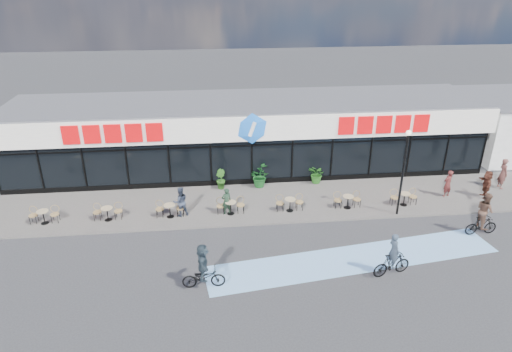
{
  "coord_description": "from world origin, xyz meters",
  "views": [
    {
      "loc": [
        -2.43,
        -18.69,
        12.4
      ],
      "look_at": [
        -0.11,
        3.5,
        2.2
      ],
      "focal_mm": 32.0,
      "sensor_mm": 36.0,
      "label": 1
    }
  ],
  "objects_px": {
    "patron_left": "(226,201)",
    "potted_plant_mid": "(220,179)",
    "potted_plant_right": "(317,174)",
    "patron_right": "(180,202)",
    "pedestrian_a": "(487,184)",
    "lamp_post": "(404,165)",
    "bistro_set_0": "(44,215)",
    "pedestrian_c": "(448,183)",
    "cyclist_b": "(483,216)",
    "pedestrian_b": "(503,173)",
    "cyclist_a": "(392,261)",
    "potted_plant_left": "(259,176)"
  },
  "relations": [
    {
      "from": "patron_left",
      "to": "potted_plant_mid",
      "type": "bearing_deg",
      "value": -105.64
    },
    {
      "from": "potted_plant_mid",
      "to": "potted_plant_right",
      "type": "distance_m",
      "value": 6.04
    },
    {
      "from": "patron_right",
      "to": "pedestrian_a",
      "type": "distance_m",
      "value": 17.67
    },
    {
      "from": "lamp_post",
      "to": "potted_plant_mid",
      "type": "bearing_deg",
      "value": 156.1
    },
    {
      "from": "potted_plant_mid",
      "to": "bistro_set_0",
      "type": "bearing_deg",
      "value": -161.3
    },
    {
      "from": "potted_plant_right",
      "to": "pedestrian_c",
      "type": "distance_m",
      "value": 7.63
    },
    {
      "from": "cyclist_b",
      "to": "lamp_post",
      "type": "bearing_deg",
      "value": 146.15
    },
    {
      "from": "pedestrian_b",
      "to": "potted_plant_right",
      "type": "bearing_deg",
      "value": 82.62
    },
    {
      "from": "patron_right",
      "to": "pedestrian_c",
      "type": "xyz_separation_m",
      "value": [
        15.45,
        0.68,
        -0.01
      ]
    },
    {
      "from": "pedestrian_b",
      "to": "cyclist_a",
      "type": "height_order",
      "value": "cyclist_a"
    },
    {
      "from": "bistro_set_0",
      "to": "pedestrian_c",
      "type": "height_order",
      "value": "pedestrian_c"
    },
    {
      "from": "lamp_post",
      "to": "bistro_set_0",
      "type": "distance_m",
      "value": 19.12
    },
    {
      "from": "potted_plant_left",
      "to": "patron_right",
      "type": "bearing_deg",
      "value": -145.35
    },
    {
      "from": "lamp_post",
      "to": "potted_plant_left",
      "type": "relative_size",
      "value": 3.57
    },
    {
      "from": "patron_right",
      "to": "pedestrian_c",
      "type": "distance_m",
      "value": 15.47
    },
    {
      "from": "lamp_post",
      "to": "patron_left",
      "type": "distance_m",
      "value": 9.6
    },
    {
      "from": "lamp_post",
      "to": "pedestrian_c",
      "type": "height_order",
      "value": "lamp_post"
    },
    {
      "from": "potted_plant_left",
      "to": "potted_plant_right",
      "type": "height_order",
      "value": "potted_plant_left"
    },
    {
      "from": "bistro_set_0",
      "to": "pedestrian_b",
      "type": "relative_size",
      "value": 0.81
    },
    {
      "from": "potted_plant_left",
      "to": "patron_right",
      "type": "relative_size",
      "value": 0.81
    },
    {
      "from": "patron_right",
      "to": "pedestrian_c",
      "type": "height_order",
      "value": "patron_right"
    },
    {
      "from": "potted_plant_mid",
      "to": "cyclist_a",
      "type": "bearing_deg",
      "value": -52.36
    },
    {
      "from": "patron_right",
      "to": "cyclist_b",
      "type": "xyz_separation_m",
      "value": [
        15.24,
        -3.4,
        0.1
      ]
    },
    {
      "from": "potted_plant_mid",
      "to": "patron_left",
      "type": "bearing_deg",
      "value": -85.84
    },
    {
      "from": "patron_right",
      "to": "cyclist_a",
      "type": "height_order",
      "value": "cyclist_a"
    },
    {
      "from": "potted_plant_left",
      "to": "potted_plant_mid",
      "type": "height_order",
      "value": "potted_plant_left"
    },
    {
      "from": "patron_left",
      "to": "cyclist_a",
      "type": "bearing_deg",
      "value": 118.76
    },
    {
      "from": "patron_left",
      "to": "pedestrian_c",
      "type": "bearing_deg",
      "value": 163.35
    },
    {
      "from": "cyclist_b",
      "to": "patron_right",
      "type": "bearing_deg",
      "value": 167.43
    },
    {
      "from": "pedestrian_a",
      "to": "pedestrian_b",
      "type": "xyz_separation_m",
      "value": [
        1.67,
        1.08,
        0.12
      ]
    },
    {
      "from": "bistro_set_0",
      "to": "pedestrian_a",
      "type": "height_order",
      "value": "pedestrian_a"
    },
    {
      "from": "potted_plant_left",
      "to": "potted_plant_right",
      "type": "xyz_separation_m",
      "value": [
        3.69,
        0.1,
        -0.09
      ]
    },
    {
      "from": "potted_plant_mid",
      "to": "cyclist_b",
      "type": "relative_size",
      "value": 0.51
    },
    {
      "from": "pedestrian_a",
      "to": "patron_left",
      "type": "bearing_deg",
      "value": -74.53
    },
    {
      "from": "cyclist_a",
      "to": "lamp_post",
      "type": "bearing_deg",
      "value": 65.56
    },
    {
      "from": "potted_plant_left",
      "to": "potted_plant_right",
      "type": "relative_size",
      "value": 1.16
    },
    {
      "from": "potted_plant_right",
      "to": "patron_right",
      "type": "height_order",
      "value": "patron_right"
    },
    {
      "from": "pedestrian_b",
      "to": "bistro_set_0",
      "type": "bearing_deg",
      "value": 95.27
    },
    {
      "from": "patron_left",
      "to": "pedestrian_a",
      "type": "bearing_deg",
      "value": 161.7
    },
    {
      "from": "patron_right",
      "to": "cyclist_b",
      "type": "relative_size",
      "value": 0.72
    },
    {
      "from": "pedestrian_a",
      "to": "pedestrian_b",
      "type": "bearing_deg",
      "value": 136.78
    },
    {
      "from": "cyclist_a",
      "to": "potted_plant_mid",
      "type": "bearing_deg",
      "value": 127.64
    },
    {
      "from": "patron_left",
      "to": "patron_right",
      "type": "xyz_separation_m",
      "value": [
        -2.48,
        0.04,
        0.08
      ]
    },
    {
      "from": "patron_left",
      "to": "bistro_set_0",
      "type": "bearing_deg",
      "value": -19.82
    },
    {
      "from": "potted_plant_left",
      "to": "pedestrian_b",
      "type": "distance_m",
      "value": 14.84
    },
    {
      "from": "pedestrian_a",
      "to": "bistro_set_0",
      "type": "bearing_deg",
      "value": -75.11
    },
    {
      "from": "cyclist_a",
      "to": "pedestrian_a",
      "type": "bearing_deg",
      "value": 38.6
    },
    {
      "from": "bistro_set_0",
      "to": "cyclist_a",
      "type": "height_order",
      "value": "cyclist_a"
    },
    {
      "from": "potted_plant_left",
      "to": "cyclist_b",
      "type": "bearing_deg",
      "value": -31.72
    },
    {
      "from": "pedestrian_a",
      "to": "pedestrian_c",
      "type": "relative_size",
      "value": 1.01
    }
  ]
}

